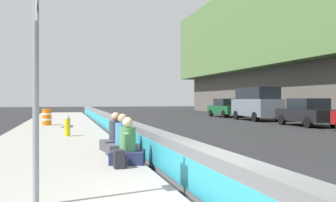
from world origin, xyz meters
The scene contains 11 objects.
jersey_barrier centered at (0.00, 0.00, 0.42)m, with size 76.00×0.45×0.85m.
route_sign_post centered at (0.38, 2.64, 2.21)m, with size 0.44×0.09×3.60m.
fire_hydrant centered at (10.78, 2.18, 0.59)m, with size 0.26×0.46×0.88m.
seated_person_foreground centered at (3.56, 0.83, 0.48)m, with size 0.86×0.94×1.10m.
seated_person_middle centered at (4.84, 0.76, 0.49)m, with size 0.73×0.85×1.13m.
seated_person_rear centered at (5.94, 0.81, 0.49)m, with size 0.81×0.91×1.13m.
backpack centered at (3.01, 1.09, 0.33)m, with size 0.32×0.28×0.40m.
construction_barrel centered at (17.83, 3.31, 0.62)m, with size 0.54×0.54×0.95m.
parked_car_fourth centered at (14.87, -12.06, 0.86)m, with size 4.56×2.07×1.71m.
parked_car_midline centered at (21.31, -12.08, 1.35)m, with size 5.13×2.16×2.56m.
parked_car_far centered at (27.32, -12.16, 0.86)m, with size 4.55×2.06×1.71m.
Camera 1 is at (-5.31, 2.23, 1.66)m, focal length 40.54 mm.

